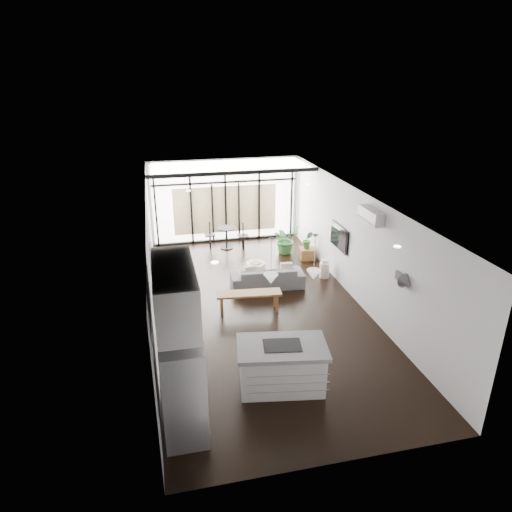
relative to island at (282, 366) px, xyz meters
name	(u,v)px	position (x,y,z in m)	size (l,w,h in m)	color
floor	(259,307)	(0.29, 3.08, -0.44)	(5.00, 10.00, 0.00)	black
ceiling	(259,197)	(0.29, 3.08, 2.36)	(5.00, 10.00, 0.00)	silver
wall_left	(151,264)	(-2.21, 3.08, 0.96)	(0.02, 10.00, 2.80)	silver
wall_right	(357,246)	(2.79, 3.08, 0.96)	(0.02, 10.00, 2.80)	silver
wall_back	(225,200)	(0.29, 8.08, 0.96)	(5.00, 0.02, 2.80)	silver
wall_front	(341,387)	(0.29, -1.92, 0.96)	(5.00, 0.02, 2.80)	silver
glazing	(226,201)	(0.29, 7.96, 0.96)	(5.00, 0.20, 2.80)	black
skylight	(229,165)	(0.29, 7.08, 2.33)	(4.70, 1.90, 0.06)	silver
neighbour_building	(225,209)	(0.29, 8.03, 0.66)	(3.50, 0.02, 1.60)	beige
island	(282,366)	(0.00, 0.00, 0.00)	(1.62, 0.96, 0.89)	silver
cooktop	(282,345)	(0.00, 0.00, 0.45)	(0.68, 0.45, 0.01)	black
fridge	(184,391)	(-1.82, -0.83, 0.41)	(0.66, 0.83, 1.71)	#A4A4A9
appliance_column	(179,346)	(-1.81, -0.07, 0.74)	(0.61, 0.64, 2.37)	silver
upper_cabinets	(175,293)	(-1.83, -0.42, 1.91)	(0.62, 1.75, 0.86)	silver
pendant_left	(271,279)	(-0.11, 0.43, 1.58)	(0.26, 0.26, 0.18)	silver
pendant_right	(314,275)	(0.69, 0.43, 1.58)	(0.26, 0.26, 0.18)	silver
sofa	(267,273)	(0.78, 4.17, -0.06)	(1.96, 0.57, 0.77)	#535456
console_bench	(249,302)	(0.01, 2.93, -0.19)	(1.56, 0.39, 0.50)	brown
pouf	(256,270)	(0.60, 4.81, -0.22)	(0.55, 0.55, 0.44)	beige
crate	(307,253)	(2.48, 5.81, -0.27)	(0.45, 0.45, 0.34)	brown
plant_tall	(286,242)	(1.95, 6.43, -0.08)	(0.84, 0.94, 0.73)	#2C692F
plant_crate	(308,245)	(2.48, 5.81, 0.03)	(0.32, 0.57, 0.25)	#2C692F
milk_can	(324,268)	(2.50, 4.39, -0.17)	(0.27, 0.27, 0.54)	silver
bistro_set	(227,239)	(0.18, 7.26, -0.12)	(1.35, 0.54, 0.65)	black
tv	(339,237)	(2.75, 4.08, 0.86)	(0.05, 1.10, 0.65)	black
ac_unit	(371,215)	(2.67, 2.28, 2.01)	(0.22, 0.90, 0.30)	silver
framed_art	(152,266)	(-2.18, 2.58, 1.11)	(0.04, 0.70, 0.90)	black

